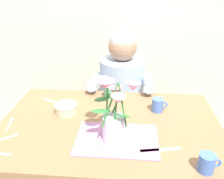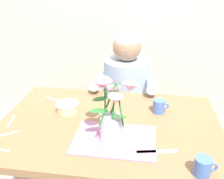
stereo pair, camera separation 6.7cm
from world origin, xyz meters
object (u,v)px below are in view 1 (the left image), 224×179
(seated_person, at_px, (122,100))
(coffee_cup, at_px, (207,163))
(flower_vase, at_px, (113,111))
(tea_cup, at_px, (158,105))
(dinner_knife, at_px, (160,150))
(ceramic_mug, at_px, (109,92))
(ceramic_bowl, at_px, (66,108))

(seated_person, distance_m, coffee_cup, 1.04)
(flower_vase, distance_m, coffee_cup, 0.45)
(seated_person, height_order, tea_cup, seated_person)
(flower_vase, xyz_separation_m, coffee_cup, (0.40, -0.18, -0.12))
(dinner_knife, bearing_deg, ceramic_mug, 107.49)
(tea_cup, bearing_deg, seated_person, 116.79)
(coffee_cup, relative_size, tea_cup, 1.00)
(seated_person, height_order, dinner_knife, seated_person)
(coffee_cup, bearing_deg, flower_vase, 155.63)
(tea_cup, bearing_deg, ceramic_mug, 152.78)
(ceramic_bowl, height_order, dinner_knife, ceramic_bowl)
(ceramic_mug, bearing_deg, coffee_cup, -54.04)
(flower_vase, relative_size, ceramic_mug, 3.51)
(seated_person, bearing_deg, flower_vase, -88.82)
(ceramic_mug, bearing_deg, ceramic_bowl, -136.42)
(ceramic_bowl, bearing_deg, seated_person, 60.22)
(ceramic_bowl, distance_m, coffee_cup, 0.80)
(coffee_cup, bearing_deg, seated_person, 112.56)
(seated_person, bearing_deg, tea_cup, -61.46)
(coffee_cup, bearing_deg, ceramic_mug, 125.96)
(flower_vase, bearing_deg, dinner_knife, -16.43)
(flower_vase, height_order, ceramic_bowl, flower_vase)
(ceramic_bowl, bearing_deg, dinner_knife, -29.96)
(seated_person, relative_size, ceramic_bowl, 8.35)
(seated_person, distance_m, tea_cup, 0.56)
(seated_person, relative_size, flower_vase, 3.48)
(ceramic_mug, bearing_deg, tea_cup, -27.22)
(ceramic_mug, bearing_deg, flower_vase, -82.24)
(seated_person, relative_size, ceramic_mug, 12.20)
(seated_person, xyz_separation_m, dinner_knife, (0.22, -0.82, 0.18))
(ceramic_bowl, relative_size, tea_cup, 1.46)
(ceramic_bowl, distance_m, tea_cup, 0.54)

